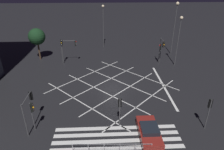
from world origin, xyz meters
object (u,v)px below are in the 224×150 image
object	(u,v)px
street_lamp_east	(179,31)
traffic_light_median_south	(120,106)
traffic_light_nw_main	(69,46)
street_lamp_west	(103,17)
traffic_light_ne_main	(160,50)
street_lamp_far	(176,16)
traffic_light_sw_main	(32,111)
street_tree_near	(37,37)
traffic_light_se_cross	(209,108)
traffic_light_sw_cross	(28,104)
waiting_car	(149,132)
traffic_light_ne_cross	(162,47)
traffic_light_nw_cross	(62,47)

from	to	relation	value
street_lamp_east	traffic_light_median_south	bearing A→B (deg)	-125.65
traffic_light_median_south	street_lamp_east	xyz separation A→B (m)	(10.92, 15.23, 3.62)
traffic_light_nw_main	street_lamp_west	world-z (taller)	street_lamp_west
traffic_light_ne_main	street_lamp_far	xyz separation A→B (m)	(3.60, 4.63, 4.77)
traffic_light_sw_main	street_lamp_far	bearing A→B (deg)	45.91
street_tree_near	traffic_light_se_cross	bearing A→B (deg)	-42.32
traffic_light_sw_cross	traffic_light_se_cross	xyz separation A→B (m)	(17.63, -1.13, -0.21)
traffic_light_sw_cross	traffic_light_sw_main	distance (m)	0.89
traffic_light_sw_cross	street_lamp_far	size ratio (longest dim) A/B	0.37
traffic_light_median_south	street_lamp_west	xyz separation A→B (m)	(-1.38, 25.76, 4.06)
street_lamp_far	traffic_light_median_south	bearing A→B (deg)	-120.03
traffic_light_sw_cross	traffic_light_se_cross	size ratio (longest dim) A/B	1.05
traffic_light_sw_main	waiting_car	distance (m)	11.36
traffic_light_ne_cross	traffic_light_ne_main	bearing A→B (deg)	177.35
street_lamp_west	street_lamp_far	bearing A→B (deg)	-20.58
waiting_car	street_tree_near	bearing A→B (deg)	37.26
traffic_light_sw_main	traffic_light_median_south	bearing A→B (deg)	2.54
traffic_light_sw_cross	traffic_light_sw_main	world-z (taller)	traffic_light_sw_cross
traffic_light_ne_main	street_tree_near	bearing A→B (deg)	-7.89
traffic_light_median_south	street_lamp_east	bearing A→B (deg)	-35.65
street_lamp_west	traffic_light_median_south	bearing A→B (deg)	-86.94
street_tree_near	traffic_light_ne_cross	bearing A→B (deg)	-9.97
traffic_light_se_cross	waiting_car	world-z (taller)	traffic_light_se_cross
traffic_light_sw_cross	waiting_car	size ratio (longest dim) A/B	0.85
street_lamp_east	traffic_light_nw_main	bearing A→B (deg)	174.52
traffic_light_nw_cross	street_tree_near	world-z (taller)	street_tree_near
traffic_light_ne_cross	street_lamp_east	distance (m)	3.66
traffic_light_nw_main	street_tree_near	xyz separation A→B (m)	(-5.94, 2.13, 1.14)
traffic_light_ne_main	waiting_car	xyz separation A→B (m)	(-5.71, -18.00, -1.90)
waiting_car	traffic_light_median_south	bearing A→B (deg)	54.74
traffic_light_nw_cross	traffic_light_sw_main	size ratio (longest dim) A/B	1.35
traffic_light_se_cross	traffic_light_median_south	bearing A→B (deg)	84.20
traffic_light_se_cross	street_tree_near	size ratio (longest dim) A/B	0.60
traffic_light_nw_main	traffic_light_ne_cross	bearing A→B (deg)	-6.10
traffic_light_nw_main	street_tree_near	bearing A→B (deg)	160.28
traffic_light_ne_cross	traffic_light_nw_main	world-z (taller)	traffic_light_ne_cross
traffic_light_ne_main	waiting_car	bearing A→B (deg)	72.38
traffic_light_nw_main	street_lamp_west	bearing A→B (deg)	55.62
traffic_light_ne_cross	waiting_car	distance (m)	18.31
traffic_light_sw_main	street_lamp_far	size ratio (longest dim) A/B	0.33
traffic_light_ne_main	traffic_light_sw_main	xyz separation A→B (m)	(-16.85, -16.48, -0.22)
traffic_light_sw_cross	traffic_light_nw_main	world-z (taller)	traffic_light_nw_main
traffic_light_ne_cross	traffic_light_sw_main	bearing A→B (deg)	-46.99
traffic_light_sw_cross	street_lamp_far	world-z (taller)	street_lamp_far
traffic_light_sw_cross	traffic_light_nw_cross	world-z (taller)	traffic_light_nw_cross
traffic_light_ne_cross	street_lamp_west	xyz separation A→B (m)	(-9.72, 10.45, 3.03)
traffic_light_ne_cross	traffic_light_sw_main	distance (m)	23.02
traffic_light_median_south	traffic_light_ne_main	bearing A→B (deg)	-27.49
traffic_light_ne_main	traffic_light_nw_cross	xyz separation A→B (m)	(-16.97, 0.68, 0.57)
street_tree_near	waiting_car	size ratio (longest dim) A/B	1.35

